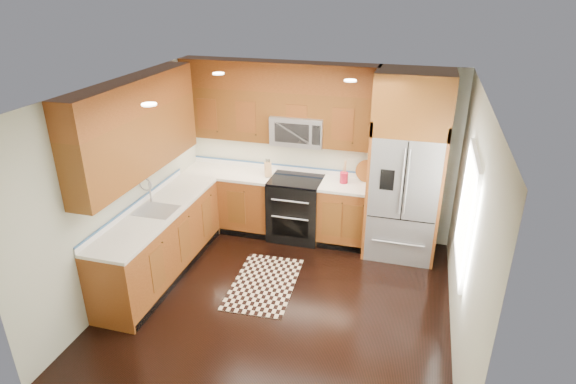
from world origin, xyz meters
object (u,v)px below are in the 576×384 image
(knife_block, at_px, (268,169))
(utensil_crock, at_px, (344,175))
(refrigerator, at_px, (406,168))
(rug, at_px, (264,283))
(range, at_px, (296,208))

(knife_block, distance_m, utensil_crock, 1.13)
(refrigerator, height_order, rug, refrigerator)
(refrigerator, bearing_deg, rug, -141.10)
(utensil_crock, bearing_deg, knife_block, -177.99)
(range, relative_size, knife_block, 3.56)
(rug, height_order, utensil_crock, utensil_crock)
(refrigerator, distance_m, rug, 2.45)
(range, relative_size, rug, 0.72)
(refrigerator, bearing_deg, utensil_crock, 172.59)
(range, relative_size, refrigerator, 0.36)
(rug, xyz_separation_m, utensil_crock, (0.76, 1.42, 1.05))
(knife_block, bearing_deg, utensil_crock, 2.01)
(utensil_crock, bearing_deg, rug, -118.28)
(refrigerator, bearing_deg, range, 178.60)
(knife_block, bearing_deg, refrigerator, -2.06)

